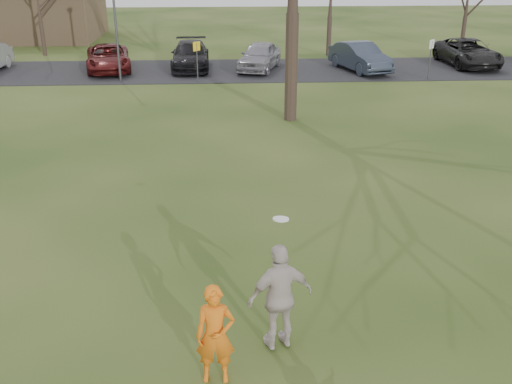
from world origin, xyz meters
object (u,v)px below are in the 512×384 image
player_defender (215,335)px  lamp_post (114,2)px  car_6 (468,52)px  catching_play (280,297)px  car_2 (108,58)px  car_4 (259,56)px  car_5 (360,57)px  car_3 (190,55)px

player_defender → lamp_post: lamp_post is taller
car_6 → catching_play: bearing=-119.9°
car_6 → lamp_post: lamp_post is taller
car_2 → car_6: bearing=-9.7°
car_6 → car_2: bearing=178.6°
car_4 → player_defender: bearing=-77.8°
car_4 → car_6: car_4 is taller
player_defender → car_5: bearing=73.9°
car_3 → car_5: (9.42, -1.10, 0.03)m
catching_play → car_6: bearing=62.3°
lamp_post → car_6: bearing=9.0°
lamp_post → car_2: bearing=110.9°
player_defender → car_4: player_defender is taller
lamp_post → car_3: bearing=41.3°
car_5 → lamp_post: (-12.90, -1.96, 3.17)m
player_defender → car_3: bearing=94.9°
car_2 → lamp_post: (1.06, -2.79, 3.23)m
player_defender → car_5: player_defender is taller
player_defender → car_2: size_ratio=0.35×
car_5 → car_2: bearing=158.8°
catching_play → car_3: bearing=96.2°
player_defender → car_3: size_ratio=0.35×
car_4 → car_5: car_5 is taller
car_4 → car_6: (12.10, 0.54, -0.01)m
player_defender → car_5: size_ratio=0.38×
car_3 → car_4: car_4 is taller
car_2 → lamp_post: size_ratio=0.80×
car_5 → catching_play: size_ratio=1.81×
player_defender → catching_play: bearing=36.3°
lamp_post → car_5: bearing=8.7°
car_3 → car_6: car_6 is taller
car_2 → car_5: 13.98m
catching_play → lamp_post: bearing=105.7°
car_3 → car_6: size_ratio=0.95×
car_4 → catching_play: catching_play is taller
car_4 → car_6: bearing=19.8°
car_5 → catching_play: bearing=-123.3°
car_3 → car_4: bearing=-8.7°
catching_play → lamp_post: lamp_post is taller
car_5 → lamp_post: size_ratio=0.74×
car_3 → car_4: size_ratio=1.15×
catching_play → car_2: bearing=106.3°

